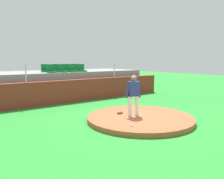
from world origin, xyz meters
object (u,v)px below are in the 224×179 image
stadium_chair_4 (46,70)px  stadium_chair_7 (75,69)px  stadium_chair_1 (62,70)px  stadium_chair_3 (82,69)px  stadium_chair_2 (72,70)px  stadium_chair_0 (51,70)px  fielding_glove (120,112)px  baseball (132,125)px  stadium_chair_5 (56,69)px  stadium_chair_6 (66,69)px  pitcher (134,92)px

stadium_chair_4 → stadium_chair_7: size_ratio=1.00×
stadium_chair_1 → stadium_chair_3: (1.38, 0.01, 0.00)m
stadium_chair_2 → stadium_chair_0: bearing=1.1°
fielding_glove → stadium_chair_3: stadium_chair_3 is taller
stadium_chair_7 → stadium_chair_3: bearing=89.7°
baseball → stadium_chair_5: (0.90, 8.26, 1.64)m
stadium_chair_1 → stadium_chair_2: same height
fielding_glove → stadium_chair_5: stadium_chair_5 is taller
stadium_chair_0 → stadium_chair_3: 2.09m
stadium_chair_1 → stadium_chair_2: 0.69m
fielding_glove → stadium_chair_5: 6.79m
stadium_chair_0 → stadium_chair_7: (2.09, 0.91, 0.00)m
stadium_chair_6 → stadium_chair_5: bearing=1.7°
stadium_chair_1 → stadium_chair_5: size_ratio=1.00×
pitcher → fielding_glove: size_ratio=5.64×
baseball → fielding_glove: (0.84, 1.67, 0.02)m
pitcher → stadium_chair_6: 7.27m
fielding_glove → stadium_chair_2: 5.97m
stadium_chair_0 → stadium_chair_7: size_ratio=1.00×
stadium_chair_5 → stadium_chair_4: bearing=-0.2°
stadium_chair_5 → stadium_chair_7: same height
pitcher → stadium_chair_4: size_ratio=3.38×
stadium_chair_7 → stadium_chair_0: bearing=23.5°
stadium_chair_0 → stadium_chair_6: size_ratio=1.00×
pitcher → stadium_chair_0: 6.38m
baseball → stadium_chair_2: 7.71m
stadium_chair_3 → stadium_chair_7: same height
baseball → stadium_chair_7: size_ratio=0.15×
stadium_chair_1 → stadium_chair_5: bearing=-91.3°
stadium_chair_0 → stadium_chair_2: bearing=-178.9°
stadium_chair_4 → stadium_chair_5: 0.73m
stadium_chair_7 → stadium_chair_4: bearing=-0.3°
stadium_chair_2 → stadium_chair_3: 0.69m
stadium_chair_2 → stadium_chair_6: same height
stadium_chair_2 → stadium_chair_4: size_ratio=1.00×
fielding_glove → stadium_chair_0: stadium_chair_0 is taller
fielding_glove → stadium_chair_1: (0.04, 5.69, 1.62)m
baseball → stadium_chair_1: 7.59m
stadium_chair_0 → stadium_chair_3: same height
stadium_chair_7 → pitcher: bearing=80.4°
stadium_chair_0 → stadium_chair_3: size_ratio=1.00×
pitcher → stadium_chair_4: stadium_chair_4 is taller
baseball → stadium_chair_3: 7.88m
fielding_glove → stadium_chair_7: (1.43, 6.58, 1.62)m
fielding_glove → stadium_chair_3: 6.10m
fielding_glove → stadium_chair_1: bearing=83.7°
pitcher → stadium_chair_0: bearing=108.5°
baseball → stadium_chair_7: (2.27, 8.25, 1.64)m
baseball → stadium_chair_2: size_ratio=0.15×
stadium_chair_1 → stadium_chair_7: (1.39, 0.89, 0.00)m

